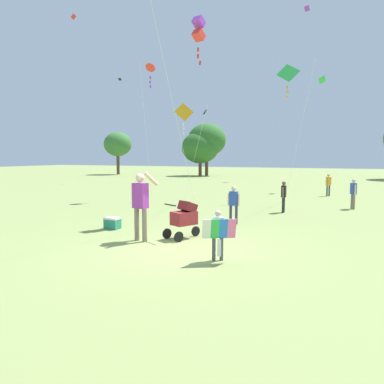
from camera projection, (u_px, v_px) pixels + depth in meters
ground_plane at (179, 248)px, 8.90m from camera, size 120.00×120.00×0.00m
treeline_distant at (378, 141)px, 34.17m from camera, size 46.18×7.03×6.12m
child_with_butterfly_kite at (218, 231)px, 7.80m from camera, size 0.70×0.52×1.09m
person_adult_flyer at (141, 201)px, 9.58m from camera, size 0.64×0.54×1.87m
stroller at (185, 216)px, 9.94m from camera, size 0.82×1.10×1.03m
kite_adult_black at (199, 30)px, 12.18m from camera, size 0.41×3.62×6.85m
kite_orange_delta at (184, 115)px, 17.98m from camera, size 2.93×3.24×4.85m
kite_green_novelty at (150, 70)px, 18.27m from camera, size 0.69×1.94×6.83m
kite_blue_high at (289, 77)px, 17.60m from camera, size 2.15×3.49×6.71m
distant_kites_cluster at (270, 45)px, 28.74m from camera, size 32.03×14.38×11.08m
person_red_shirt at (353, 191)px, 15.37m from camera, size 0.27×0.38×1.28m
person_sitting_far at (284, 194)px, 14.42m from camera, size 0.17×0.40×1.25m
person_couple_left at (328, 183)px, 20.25m from camera, size 0.29×0.34×1.24m
person_kid_running at (234, 202)px, 12.00m from camera, size 0.40×0.17×1.26m
cooler_box at (112, 223)px, 11.27m from camera, size 0.45×0.33×0.35m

